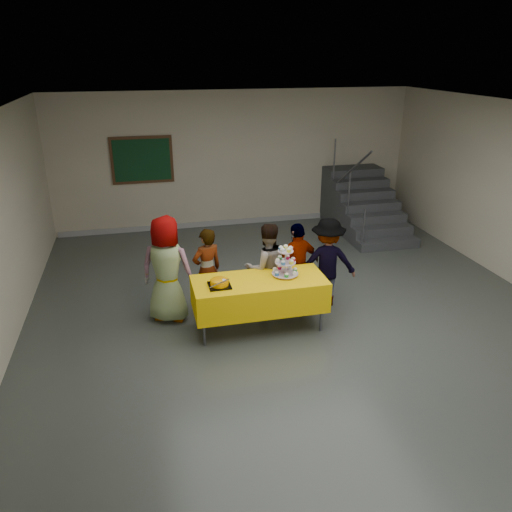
# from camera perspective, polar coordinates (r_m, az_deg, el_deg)

# --- Properties ---
(room_shell) EXTENTS (10.00, 10.04, 3.02)m
(room_shell) POSITION_cam_1_polar(r_m,az_deg,el_deg) (6.49, 6.40, 7.86)
(room_shell) COLOR #4C514C
(room_shell) RESTS_ON ground
(bake_table) EXTENTS (1.88, 0.78, 0.77)m
(bake_table) POSITION_cam_1_polar(r_m,az_deg,el_deg) (7.10, 0.38, -4.29)
(bake_table) COLOR #595960
(bake_table) RESTS_ON ground
(cupcake_stand) EXTENTS (0.38, 0.38, 0.44)m
(cupcake_stand) POSITION_cam_1_polar(r_m,az_deg,el_deg) (7.08, 3.37, -0.86)
(cupcake_stand) COLOR silver
(cupcake_stand) RESTS_ON bake_table
(bear_cake) EXTENTS (0.32, 0.36, 0.12)m
(bear_cake) POSITION_cam_1_polar(r_m,az_deg,el_deg) (6.81, -4.20, -3.00)
(bear_cake) COLOR black
(bear_cake) RESTS_ON bake_table
(schoolchild_a) EXTENTS (0.92, 0.77, 1.61)m
(schoolchild_a) POSITION_cam_1_polar(r_m,az_deg,el_deg) (7.36, -10.14, -1.53)
(schoolchild_a) COLOR slate
(schoolchild_a) RESTS_ON ground
(schoolchild_b) EXTENTS (0.56, 0.47, 1.33)m
(schoolchild_b) POSITION_cam_1_polar(r_m,az_deg,el_deg) (7.61, -5.60, -1.61)
(schoolchild_b) COLOR slate
(schoolchild_b) RESTS_ON ground
(schoolchild_c) EXTENTS (0.70, 0.56, 1.41)m
(schoolchild_c) POSITION_cam_1_polar(r_m,az_deg,el_deg) (7.55, 1.24, -1.36)
(schoolchild_c) COLOR #5C5B65
(schoolchild_c) RESTS_ON ground
(schoolchild_d) EXTENTS (0.86, 0.58, 1.36)m
(schoolchild_d) POSITION_cam_1_polar(r_m,az_deg,el_deg) (7.72, 4.76, -1.06)
(schoolchild_d) COLOR slate
(schoolchild_d) RESTS_ON ground
(schoolchild_e) EXTENTS (1.01, 0.72, 1.41)m
(schoolchild_e) POSITION_cam_1_polar(r_m,az_deg,el_deg) (7.82, 8.12, -0.70)
(schoolchild_e) COLOR slate
(schoolchild_e) RESTS_ON ground
(staircase) EXTENTS (1.30, 2.40, 2.04)m
(staircase) POSITION_cam_1_polar(r_m,az_deg,el_deg) (11.59, 11.90, 5.57)
(staircase) COLOR #424447
(staircase) RESTS_ON ground
(noticeboard) EXTENTS (1.30, 0.05, 1.00)m
(noticeboard) POSITION_cam_1_polar(r_m,az_deg,el_deg) (11.06, -12.89, 10.64)
(noticeboard) COLOR #472B16
(noticeboard) RESTS_ON ground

